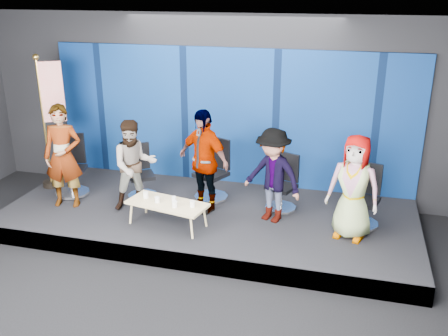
% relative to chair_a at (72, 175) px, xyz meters
% --- Properties ---
extents(ground, '(10.00, 10.00, 0.00)m').
position_rel_chair_a_xyz_m(ground, '(2.66, -2.57, -0.67)').
color(ground, black).
rests_on(ground, ground).
extents(room_walls, '(10.02, 8.02, 3.51)m').
position_rel_chair_a_xyz_m(room_walls, '(2.66, -2.57, 1.76)').
color(room_walls, black).
rests_on(room_walls, ground).
extents(riser, '(7.00, 3.00, 0.30)m').
position_rel_chair_a_xyz_m(riser, '(2.66, -0.07, -0.52)').
color(riser, black).
rests_on(riser, ground).
extents(backdrop, '(7.00, 0.08, 2.60)m').
position_rel_chair_a_xyz_m(backdrop, '(2.66, 1.38, 0.93)').
color(backdrop, navy).
rests_on(backdrop, riser).
extents(chair_a, '(0.75, 0.75, 1.12)m').
position_rel_chair_a_xyz_m(chair_a, '(0.00, 0.00, 0.00)').
color(chair_a, silver).
rests_on(chair_a, riser).
extents(panelist_a, '(0.74, 0.57, 1.81)m').
position_rel_chair_a_xyz_m(panelist_a, '(0.18, -0.47, 0.54)').
color(panelist_a, black).
rests_on(panelist_a, riser).
extents(chair_b, '(0.76, 0.76, 0.97)m').
position_rel_chair_a_xyz_m(chair_b, '(1.29, 0.21, -0.05)').
color(chair_b, silver).
rests_on(chair_b, riser).
extents(panelist_b, '(0.97, 0.92, 1.58)m').
position_rel_chair_a_xyz_m(panelist_b, '(1.41, -0.27, 0.42)').
color(panelist_b, black).
rests_on(panelist_b, riser).
extents(chair_c, '(0.82, 0.82, 1.10)m').
position_rel_chair_a_xyz_m(chair_c, '(2.58, 0.48, -0.01)').
color(chair_c, silver).
rests_on(chair_c, riser).
extents(panelist_c, '(1.13, 0.83, 1.78)m').
position_rel_chair_a_xyz_m(panelist_c, '(2.56, -0.02, 0.52)').
color(panelist_c, black).
rests_on(panelist_c, riser).
extents(chair_d, '(0.71, 0.71, 0.97)m').
position_rel_chair_a_xyz_m(chair_d, '(3.87, 0.35, -0.05)').
color(chair_d, silver).
rests_on(chair_d, riser).
extents(panelist_d, '(1.16, 0.92, 1.57)m').
position_rel_chair_a_xyz_m(panelist_d, '(3.76, -0.14, 0.42)').
color(panelist_d, black).
rests_on(panelist_d, riser).
extents(chair_e, '(0.70, 0.70, 1.01)m').
position_rel_chair_a_xyz_m(chair_e, '(5.22, 0.07, -0.04)').
color(chair_e, silver).
rests_on(chair_e, riser).
extents(panelist_e, '(0.90, 0.71, 1.63)m').
position_rel_chair_a_xyz_m(panelist_e, '(5.04, -0.39, 0.45)').
color(panelist_e, black).
rests_on(panelist_e, riser).
extents(coffee_table, '(1.38, 0.79, 0.40)m').
position_rel_chair_a_xyz_m(coffee_table, '(2.18, -0.77, -0.00)').
color(coffee_table, tan).
rests_on(coffee_table, riser).
extents(mug_a, '(0.09, 0.09, 0.10)m').
position_rel_chair_a_xyz_m(mug_a, '(1.78, -0.68, 0.08)').
color(mug_a, white).
rests_on(mug_a, coffee_table).
extents(mug_b, '(0.08, 0.08, 0.10)m').
position_rel_chair_a_xyz_m(mug_b, '(2.03, -0.81, 0.08)').
color(mug_b, white).
rests_on(mug_b, coffee_table).
extents(mug_c, '(0.07, 0.07, 0.08)m').
position_rel_chair_a_xyz_m(mug_c, '(2.27, -0.70, 0.07)').
color(mug_c, white).
rests_on(mug_c, coffee_table).
extents(mug_d, '(0.09, 0.09, 0.10)m').
position_rel_chair_a_xyz_m(mug_d, '(2.36, -0.90, 0.08)').
color(mug_d, white).
rests_on(mug_d, coffee_table).
extents(mug_e, '(0.08, 0.08, 0.10)m').
position_rel_chair_a_xyz_m(mug_e, '(2.62, -0.82, 0.08)').
color(mug_e, white).
rests_on(mug_e, coffee_table).
extents(flag_stand, '(0.55, 0.39, 2.52)m').
position_rel_chair_a_xyz_m(flag_stand, '(-0.48, 0.26, 0.97)').
color(flag_stand, black).
rests_on(flag_stand, riser).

